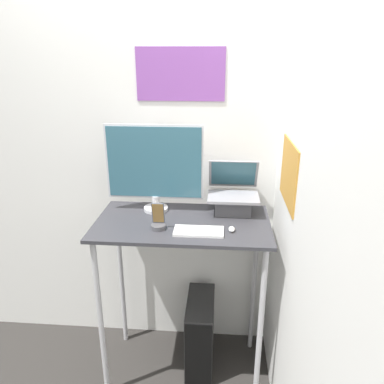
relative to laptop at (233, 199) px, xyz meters
name	(u,v)px	position (x,y,z in m)	size (l,w,h in m)	color
wall_back	(188,164)	(-0.29, 0.20, 0.15)	(6.00, 0.06, 2.60)	white
wall_side_right	(300,205)	(0.29, -0.44, 0.15)	(0.06, 6.00, 2.60)	white
desk	(183,246)	(-0.29, -0.16, -0.24)	(0.99, 0.55, 1.07)	#333338
laptop	(233,199)	(0.00, 0.00, 0.00)	(0.30, 0.29, 0.30)	#4C4C51
monitor	(155,167)	(-0.46, -0.01, 0.19)	(0.57, 0.15, 0.52)	silver
keyboard	(199,231)	(-0.19, -0.30, -0.08)	(0.27, 0.12, 0.02)	white
mouse	(232,229)	(-0.01, -0.27, -0.07)	(0.03, 0.05, 0.02)	white
cell_phone	(158,222)	(-0.41, -0.27, -0.05)	(0.08, 0.08, 0.15)	#4C4C51
computer_tower	(200,332)	(-0.18, -0.10, -0.91)	(0.17, 0.41, 0.48)	black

